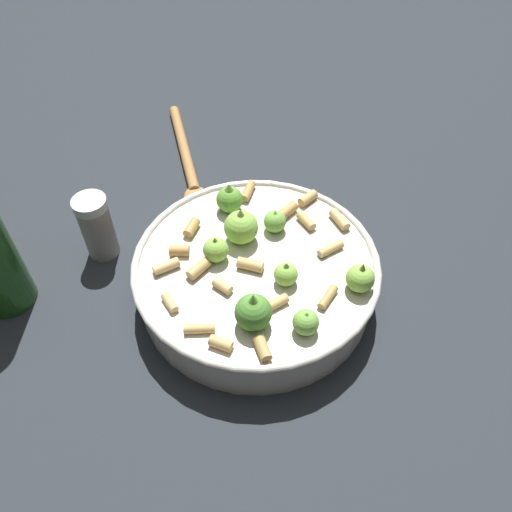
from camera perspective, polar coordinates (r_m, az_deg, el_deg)
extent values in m
plane|color=#23282D|center=(0.62, 0.00, -3.97)|extent=(2.40, 2.40, 0.00)
cylinder|color=beige|center=(0.60, 0.00, -2.37)|extent=(0.28, 0.28, 0.06)
torus|color=beige|center=(0.58, 0.00, -0.66)|extent=(0.29, 0.29, 0.01)
sphere|color=#609E38|center=(0.63, -2.98, 6.35)|extent=(0.03, 0.03, 0.03)
cone|color=#609E38|center=(0.62, -3.05, 7.54)|extent=(0.02, 0.02, 0.01)
sphere|color=#75B247|center=(0.52, 5.60, -7.42)|extent=(0.03, 0.03, 0.03)
cone|color=#75B247|center=(0.51, 5.71, -6.63)|extent=(0.01, 0.01, 0.01)
sphere|color=#75B247|center=(0.61, 2.14, 3.90)|extent=(0.03, 0.03, 0.03)
cone|color=#8CC64C|center=(0.60, 2.17, 4.77)|extent=(0.01, 0.01, 0.01)
sphere|color=#8CC64C|center=(0.56, 11.62, -2.48)|extent=(0.03, 0.03, 0.03)
cone|color=#75B247|center=(0.54, 11.88, -1.38)|extent=(0.01, 0.01, 0.01)
sphere|color=#4C8933|center=(0.51, -0.31, -6.33)|extent=(0.04, 0.04, 0.04)
cone|color=#75B247|center=(0.50, -0.32, -4.99)|extent=(0.02, 0.02, 0.02)
sphere|color=#8CC64C|center=(0.55, 3.37, -2.07)|extent=(0.03, 0.03, 0.03)
cone|color=#4C8933|center=(0.54, 3.43, -1.18)|extent=(0.01, 0.01, 0.01)
sphere|color=#8CC64C|center=(0.58, -4.54, 0.70)|extent=(0.03, 0.03, 0.03)
cone|color=#609E38|center=(0.57, -4.62, 1.69)|extent=(0.01, 0.01, 0.01)
sphere|color=#8CC64C|center=(0.59, -1.69, 3.24)|extent=(0.04, 0.04, 0.04)
cone|color=#75B247|center=(0.58, -1.73, 4.66)|extent=(0.02, 0.02, 0.02)
cylinder|color=tan|center=(0.62, -7.24, 3.18)|extent=(0.03, 0.02, 0.01)
cylinder|color=tan|center=(0.63, 3.45, 5.01)|extent=(0.03, 0.03, 0.01)
cylinder|color=tan|center=(0.55, -3.80, -3.38)|extent=(0.02, 0.02, 0.01)
cylinder|color=tan|center=(0.51, 0.75, -10.35)|extent=(0.03, 0.01, 0.01)
cylinder|color=tan|center=(0.59, -8.61, 0.62)|extent=(0.02, 0.03, 0.01)
cylinder|color=tan|center=(0.51, -3.97, -9.77)|extent=(0.02, 0.03, 0.01)
cylinder|color=tan|center=(0.57, -0.64, -1.00)|extent=(0.03, 0.03, 0.01)
cylinder|color=tan|center=(0.62, 5.65, 3.94)|extent=(0.03, 0.02, 0.01)
cylinder|color=tan|center=(0.59, 8.38, 0.80)|extent=(0.02, 0.03, 0.01)
cylinder|color=tan|center=(0.58, -10.04, -1.15)|extent=(0.02, 0.03, 0.01)
cylinder|color=tan|center=(0.54, 2.47, -5.19)|extent=(0.02, 0.02, 0.01)
cylinder|color=tan|center=(0.63, 9.36, 4.06)|extent=(0.03, 0.02, 0.01)
cylinder|color=tan|center=(0.55, -9.64, -5.18)|extent=(0.03, 0.02, 0.01)
cylinder|color=tan|center=(0.65, 5.83, 6.47)|extent=(0.02, 0.03, 0.01)
cylinder|color=tan|center=(0.66, -0.90, 7.29)|extent=(0.03, 0.03, 0.01)
cylinder|color=tan|center=(0.55, 8.07, -4.59)|extent=(0.03, 0.03, 0.01)
cylinder|color=tan|center=(0.52, -6.39, -8.12)|extent=(0.02, 0.03, 0.01)
cylinder|color=tan|center=(0.57, -6.50, -1.34)|extent=(0.03, 0.03, 0.01)
cylinder|color=gray|center=(0.67, -17.30, 2.76)|extent=(0.04, 0.04, 0.08)
cylinder|color=silver|center=(0.64, -18.20, 5.57)|extent=(0.04, 0.04, 0.01)
cylinder|color=#9E703D|center=(0.83, -8.15, 12.06)|extent=(0.22, 0.02, 0.02)
ellipsoid|color=#9E703D|center=(0.74, -6.70, 6.47)|extent=(0.05, 0.04, 0.01)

